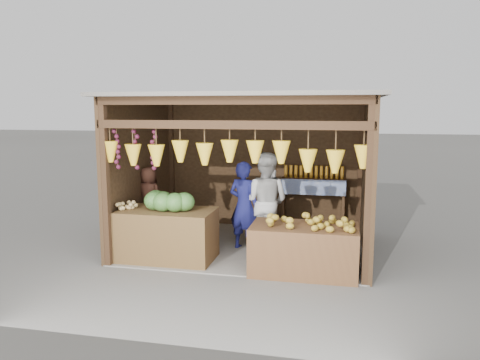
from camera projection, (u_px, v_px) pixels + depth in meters
name	position (u px, v px, depth m)	size (l,w,h in m)	color
ground	(248.00, 247.00, 8.28)	(80.00, 80.00, 0.00)	#514F49
stall_structure	(246.00, 153.00, 8.00)	(4.30, 3.30, 2.66)	slate
back_shelf	(313.00, 188.00, 9.18)	(1.25, 0.32, 1.32)	#382314
counter_left	(167.00, 235.00, 7.51)	(1.50, 0.85, 0.83)	#50341A
counter_right	(304.00, 250.00, 6.91)	(1.56, 0.85, 0.72)	#472917
stool	(150.00, 234.00, 8.61)	(0.30, 0.30, 0.28)	black
man_standing	(244.00, 206.00, 8.01)	(0.56, 0.37, 1.54)	#161853
woman_standing	(266.00, 201.00, 8.02)	(0.82, 0.64, 1.70)	silver
vendor_seated	(149.00, 197.00, 8.51)	(0.54, 0.35, 1.10)	#4F2C1F
melon_pile	(167.00, 200.00, 7.42)	(1.00, 0.50, 0.32)	#1F5416
tanfruit_pile	(128.00, 205.00, 7.52)	(0.34, 0.40, 0.13)	#AD884F
mango_pile	(311.00, 219.00, 6.79)	(1.40, 0.64, 0.22)	orange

